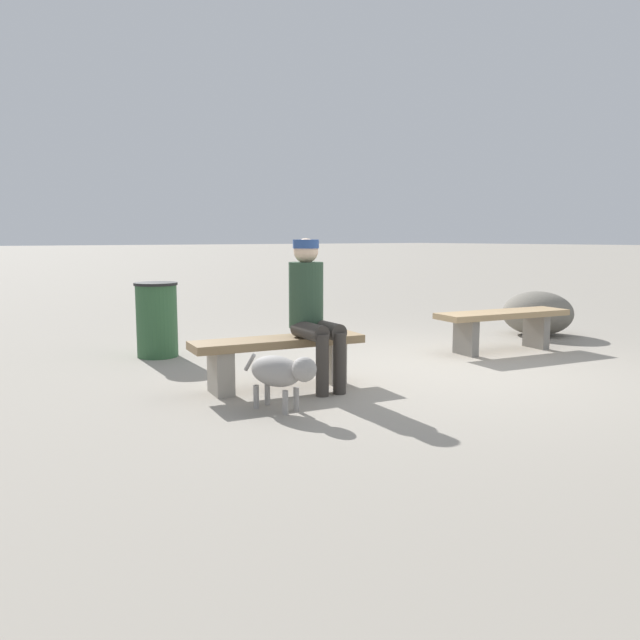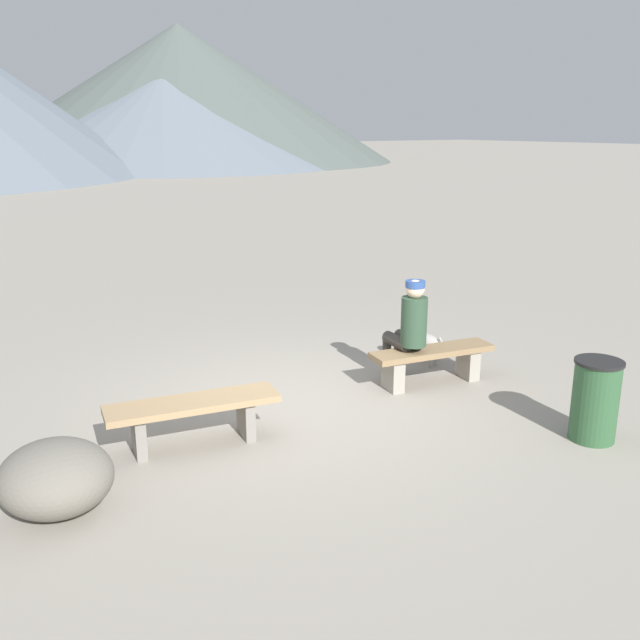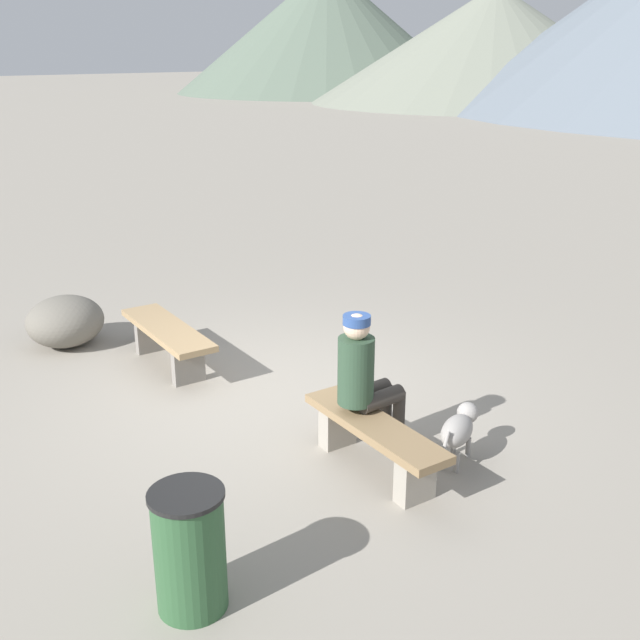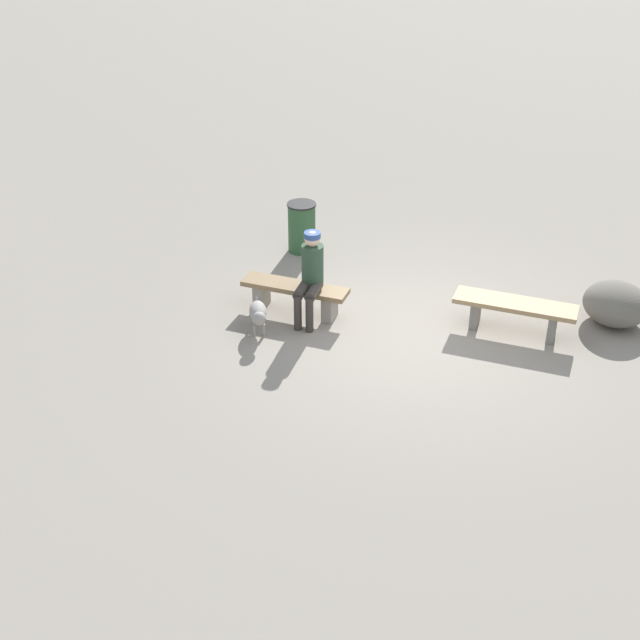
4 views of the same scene
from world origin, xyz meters
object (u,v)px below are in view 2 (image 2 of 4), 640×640
Objects in this scene: seated_person at (409,325)px; dog at (420,341)px; trash_bin at (595,400)px; boulder at (56,478)px; bench_right at (432,360)px; bench_left at (193,412)px.

seated_person is 1.94× the size of dog.
trash_bin is 0.89× the size of boulder.
bench_right is 2.34× the size of dog.
bench_left is at bearing 148.77° from trash_bin.
trash_bin is at bearing -20.85° from bench_left.
boulder reaches higher than bench_left.
bench_right is 0.53m from seated_person.
bench_left is 3.52m from dog.
seated_person reaches higher than bench_right.
seated_person is 4.30m from boulder.
seated_person is 0.93m from dog.
bench_right is 1.70× the size of boulder.
boulder is at bearing 85.99° from dog.
boulder reaches higher than dog.
trash_bin reaches higher than bench_left.
trash_bin is at bearing -17.80° from boulder.
trash_bin is (0.30, -2.04, 0.11)m from bench_right.
trash_bin is (3.38, -2.05, 0.06)m from bench_left.
seated_person reaches higher than trash_bin.
dog is at bearing 44.34° from seated_person.
dog is at bearing 13.25° from boulder.
bench_left reaches higher than bench_right.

